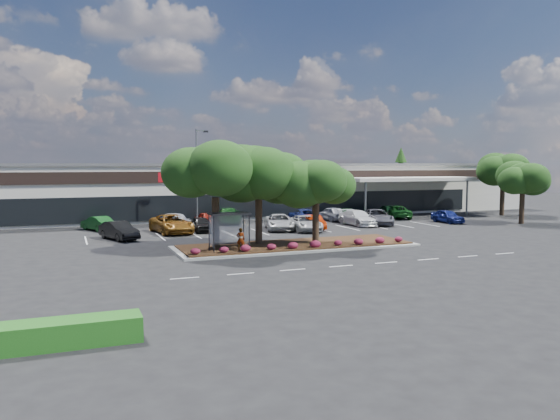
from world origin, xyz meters
name	(u,v)px	position (x,y,z in m)	size (l,w,h in m)	color
ground	(345,254)	(0.00, 0.00, 0.00)	(160.00, 160.00, 0.00)	black
retail_store	(218,188)	(0.06, 33.91, 3.15)	(80.40, 25.20, 6.25)	beige
landscape_island	(296,245)	(-2.00, 4.00, 0.12)	(18.00, 6.00, 0.26)	#969691
lane_markings	(286,235)	(-0.14, 10.42, 0.01)	(33.12, 20.06, 0.01)	silver
shrub_row	(307,244)	(-2.00, 1.90, 0.51)	(17.00, 0.80, 0.50)	maroon
bus_shelter	(228,221)	(-7.50, 2.95, 2.31)	(2.75, 1.55, 2.59)	black
island_tree_west	(215,192)	(-8.00, 4.50, 4.21)	(7.20, 7.20, 7.89)	#1A360F
island_tree_mid	(259,195)	(-4.50, 5.20, 3.92)	(6.60, 6.60, 7.32)	#1A360F
island_tree_east	(316,200)	(-0.50, 3.70, 3.51)	(5.80, 5.80, 6.50)	#1A360F
hedge_south_west	(67,333)	(-18.00, -13.50, 0.45)	(5.00, 1.30, 0.90)	#1D4D13
tree_east_near	(522,192)	(26.00, 10.00, 3.25)	(5.60, 5.60, 6.51)	#1A360F
tree_east_far	(503,184)	(31.00, 18.00, 3.81)	(6.40, 6.40, 7.62)	#1A360F
conifer_north_east	(401,174)	(34.00, 44.00, 4.50)	(3.96, 3.96, 9.00)	#1A360F
person_waiting	(241,239)	(-6.80, 2.40, 1.04)	(0.57, 0.38, 1.57)	#594C47
light_pole	(198,184)	(-5.68, 20.14, 4.25)	(1.40, 0.83, 9.61)	#969691
car_0	(119,231)	(-13.94, 12.98, 0.74)	(1.58, 4.52, 1.49)	black
car_1	(172,224)	(-9.15, 15.67, 0.83)	(2.75, 5.97, 1.66)	brown
car_2	(201,224)	(-6.45, 15.66, 0.68)	(1.61, 4.00, 1.36)	black
car_3	(279,222)	(0.68, 14.25, 0.74)	(2.45, 5.32, 1.48)	#B3B3B3
car_4	(305,223)	(2.62, 12.67, 0.71)	(2.37, 5.14, 1.43)	#B3B3B3
car_5	(313,222)	(3.97, 13.70, 0.67)	(1.42, 4.06, 1.34)	#911E03
car_6	(358,218)	(9.43, 14.85, 0.76)	(2.13, 5.23, 1.52)	white
car_7	(377,217)	(11.61, 14.82, 0.78)	(2.59, 5.62, 1.56)	#5A5961
car_8	(448,216)	(19.45, 13.54, 0.70)	(1.64, 4.08, 1.39)	navy
car_9	(97,223)	(-15.26, 20.04, 0.68)	(1.43, 4.10, 1.35)	#16521C
car_10	(172,220)	(-8.48, 19.00, 0.80)	(1.89, 4.70, 1.60)	#AEB3BC
car_11	(205,218)	(-4.75, 21.03, 0.66)	(1.56, 3.89, 1.33)	maroon
car_12	(228,215)	(-2.14, 21.76, 0.82)	(2.29, 5.63, 1.63)	#144918
car_13	(304,216)	(5.18, 18.69, 0.76)	(2.53, 5.49, 1.52)	navy
car_14	(346,214)	(10.61, 19.49, 0.69)	(1.92, 4.72, 1.37)	#19441A
car_15	(332,214)	(9.00, 19.80, 0.77)	(1.83, 4.54, 1.55)	#989BA3
car_16	(387,211)	(16.75, 20.89, 0.75)	(1.77, 4.40, 1.50)	#184326
car_17	(396,212)	(17.08, 19.59, 0.73)	(2.41, 5.23, 1.45)	#16521B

